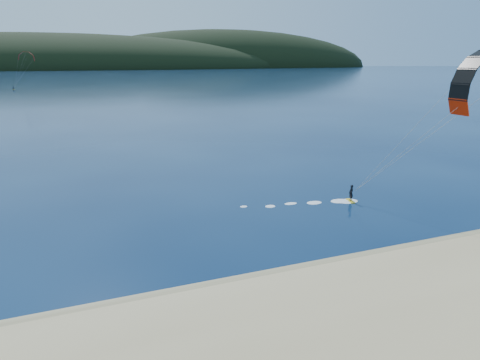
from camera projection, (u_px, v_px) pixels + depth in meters
name	position (u px, v px, depth m)	size (l,w,h in m)	color
ground	(278.00, 331.00, 20.34)	(1800.00, 1800.00, 0.00)	#071938
wet_sand	(246.00, 286.00, 24.37)	(220.00, 2.50, 0.10)	olive
headland	(89.00, 68.00, 690.06)	(1200.00, 310.00, 140.00)	black
kitesurfer_near	(480.00, 97.00, 33.79)	(23.01, 8.88, 14.75)	yellow
kitesurfer_far	(26.00, 60.00, 184.64)	(11.77, 5.41, 15.74)	yellow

